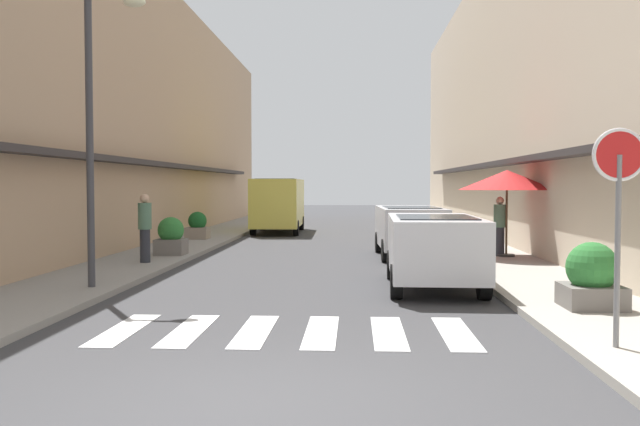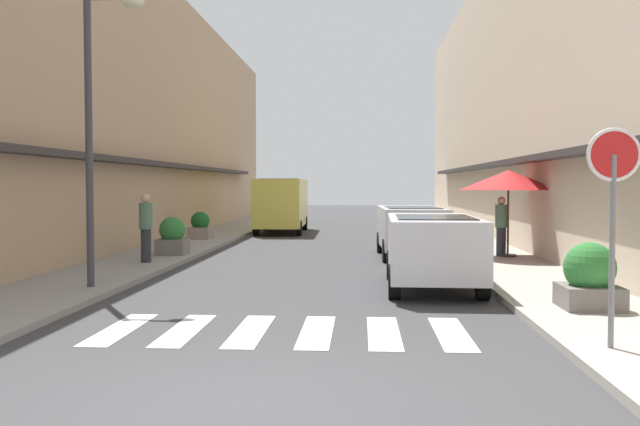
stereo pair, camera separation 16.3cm
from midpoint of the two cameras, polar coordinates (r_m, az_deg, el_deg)
name	(u,v)px [view 1 (the left image)]	position (r m, az deg, el deg)	size (l,w,h in m)	color
ground_plane	(327,245)	(23.64, 0.43, -2.71)	(94.97, 94.97, 0.00)	#38383A
sidewalk_left	(192,243)	(24.32, -10.90, -2.47)	(2.36, 60.44, 0.12)	gray
sidewalk_right	(465,244)	(23.91, 11.95, -2.56)	(2.36, 60.44, 0.12)	#9E998E
building_row_left	(101,113)	(26.58, -18.17, 8.01)	(5.50, 40.85, 9.53)	tan
building_row_right	(565,93)	(25.99, 19.79, 9.48)	(5.50, 40.85, 10.75)	#C6B299
crosswalk	(288,332)	(9.79, -3.19, -9.94)	(5.20, 2.20, 0.01)	silver
parked_car_near	(434,243)	(13.81, 9.25, -2.53)	(1.89, 4.05, 1.47)	silver
parked_car_mid	(410,226)	(19.72, 7.34, -1.06)	(1.92, 4.12, 1.47)	silver
delivery_van	(278,201)	(29.75, -3.68, 1.03)	(2.08, 5.43, 2.37)	#D8CC4C
round_street_sign	(619,180)	(8.88, 23.40, 2.60)	(0.65, 0.07, 2.66)	slate
street_lamp	(98,107)	(13.81, -18.50, 8.43)	(1.19, 0.28, 5.71)	#38383D
cafe_umbrella	(507,180)	(19.33, 15.25, 2.68)	(2.66, 2.66, 2.39)	#262626
planter_corner	(592,278)	(11.72, 21.57, -5.09)	(0.91, 0.91, 1.06)	slate
planter_midblock	(171,237)	(19.65, -12.69, -1.99)	(0.81, 0.81, 1.07)	slate
planter_far	(198,227)	(25.25, -10.47, -1.13)	(0.80, 0.80, 1.00)	gray
pedestrian_walking_near	(500,225)	(19.45, 14.68, -0.97)	(0.34, 0.34, 1.65)	#282B33
pedestrian_walking_far	(145,226)	(17.80, -14.80, -1.08)	(0.34, 0.34, 1.75)	#282B33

